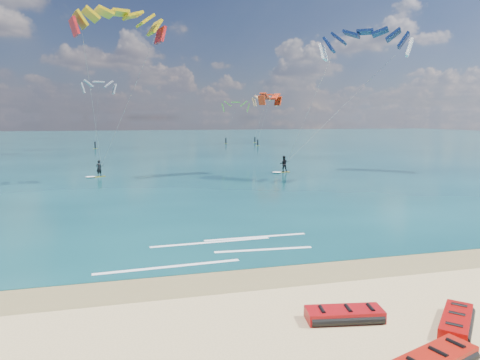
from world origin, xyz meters
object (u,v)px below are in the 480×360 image
packed_kite_mid (344,320)px  kitesurfer_far (324,97)px  kitesurfer_main (109,90)px  packed_kite_right (456,326)px

packed_kite_mid → kitesurfer_far: kitesurfer_far is taller
kitesurfer_main → kitesurfer_far: 22.16m
kitesurfer_main → kitesurfer_far: (22.11, -1.44, -0.52)m
kitesurfer_main → kitesurfer_far: bearing=-41.9°
kitesurfer_main → packed_kite_mid: bearing=-113.9°
packed_kite_mid → kitesurfer_main: kitesurfer_main is taller
packed_kite_right → kitesurfer_far: (10.65, 32.59, 8.41)m
packed_kite_mid → kitesurfer_main: bearing=113.2°
packed_kite_right → kitesurfer_far: kitesurfer_far is taller
packed_kite_mid → packed_kite_right: packed_kite_mid is taller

